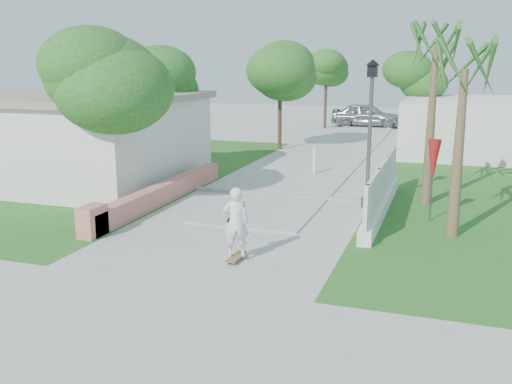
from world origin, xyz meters
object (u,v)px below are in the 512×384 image
at_px(parked_car, 367,115).
at_px(patio_umbrella, 434,162).
at_px(bollard, 314,160).
at_px(skateboarder, 232,218).
at_px(street_lamp, 370,128).
at_px(dog, 231,226).

bearing_deg(parked_car, patio_umbrella, -166.79).
distance_m(patio_umbrella, parked_car, 23.67).
distance_m(bollard, skateboarder, 9.58).
height_order(street_lamp, patio_umbrella, street_lamp).
relative_size(bollard, patio_umbrella, 0.47).
relative_size(patio_umbrella, dog, 4.11).
relative_size(street_lamp, skateboarder, 1.85).
height_order(bollard, skateboarder, skateboarder).
bearing_deg(bollard, dog, -91.49).
bearing_deg(skateboarder, patio_umbrella, -157.58).
xyz_separation_m(street_lamp, patio_umbrella, (1.90, -1.00, -0.74)).
bearing_deg(skateboarder, dog, -87.48).
bearing_deg(dog, skateboarder, -91.71).
xyz_separation_m(dog, parked_car, (-0.22, 26.12, 0.59)).
height_order(street_lamp, bollard, street_lamp).
distance_m(skateboarder, parked_car, 27.19).
xyz_separation_m(patio_umbrella, parked_car, (-5.04, 23.11, -0.88)).
xyz_separation_m(patio_umbrella, skateboarder, (-4.37, -4.07, -0.93)).
bearing_deg(patio_umbrella, skateboarder, -137.01).
bearing_deg(street_lamp, dog, -126.08).
relative_size(street_lamp, dog, 7.94).
bearing_deg(bollard, parked_car, 91.43).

